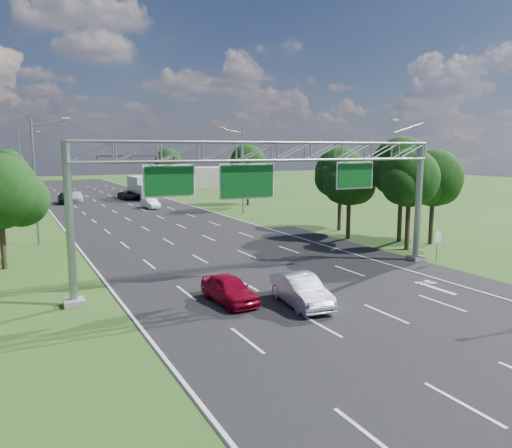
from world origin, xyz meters
TOP-DOWN VIEW (x-y plane):
  - ground at (0.00, 30.00)m, footprint 220.00×220.00m
  - road at (0.00, 30.00)m, footprint 18.00×180.00m
  - road_flare at (10.20, 14.00)m, footprint 3.00×30.00m
  - sign_gantry at (0.33, 12.00)m, footprint 23.50×1.00m
  - regulatory_sign at (12.40, 10.98)m, footprint 0.60×0.08m
  - traffic_signal at (7.48, 65.00)m, footprint 12.21×0.24m
  - streetlight_l_near at (-11.30, 30.00)m, footprint 2.97×0.22m
  - streetlight_l_far at (-11.30, 65.00)m, footprint 2.97×0.22m
  - streetlight_r_mid at (11.30, 40.00)m, footprint 2.97×0.22m
  - tree_cluster_right at (14.80, 19.19)m, footprint 9.91×14.60m
  - tree_verge_la at (-13.92, 22.04)m, footprint 5.76×4.80m
  - tree_verge_lc at (-12.92, 70.04)m, footprint 5.76×4.80m
  - tree_verge_rd at (16.08, 48.04)m, footprint 5.76×4.80m
  - tree_verge_re at (14.08, 78.04)m, footprint 5.76×4.80m
  - building_right at (24.00, 82.00)m, footprint 12.00×9.00m
  - red_coupe at (-3.98, 8.95)m, footprint 1.89×4.18m
  - silver_sedan at (-1.00, 7.00)m, footprint 2.10×4.72m
  - car_queue_a at (-4.21, 64.58)m, footprint 2.29×4.59m
  - car_queue_b at (3.20, 63.12)m, footprint 2.79×5.13m
  - car_queue_c at (-6.15, 61.50)m, footprint 2.20×4.87m
  - car_queue_d at (3.12, 50.43)m, footprint 1.78×3.99m
  - box_truck at (5.40, 63.95)m, footprint 2.76×9.04m

SIDE VIEW (x-z plane):
  - ground at x=0.00m, z-range 0.00..0.00m
  - road at x=0.00m, z-range -0.01..0.01m
  - road_flare at x=10.20m, z-range -0.01..0.01m
  - car_queue_d at x=3.12m, z-range 0.00..1.27m
  - car_queue_a at x=-4.21m, z-range 0.00..1.28m
  - car_queue_b at x=3.20m, z-range 0.00..1.36m
  - red_coupe at x=-3.98m, z-range 0.00..1.39m
  - silver_sedan at x=-1.00m, z-range 0.00..1.51m
  - car_queue_c at x=-6.15m, z-range 0.00..1.62m
  - regulatory_sign at x=12.40m, z-range 0.46..2.56m
  - box_truck at x=5.40m, z-range -0.07..3.34m
  - building_right at x=24.00m, z-range 0.00..4.00m
  - tree_verge_la at x=-13.92m, z-range 1.06..8.46m
  - tree_verge_lc at x=-12.92m, z-range 1.17..8.79m
  - traffic_signal at x=7.48m, z-range 1.67..8.67m
  - tree_verge_re at x=14.08m, z-range 1.28..9.12m
  - tree_cluster_right at x=14.80m, z-range 0.97..9.65m
  - streetlight_l_near at x=-11.30m, z-range 0.50..10.66m
  - streetlight_l_far at x=-11.30m, z-range 0.50..10.66m
  - streetlight_r_mid at x=11.30m, z-range 0.50..10.66m
  - tree_verge_rd at x=16.08m, z-range 1.49..9.77m
  - sign_gantry at x=0.33m, z-range 2.11..11.67m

